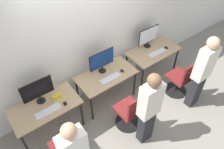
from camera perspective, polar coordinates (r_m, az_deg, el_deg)
name	(u,v)px	position (r m, az deg, el deg)	size (l,w,h in m)	color
ground_plane	(116,107)	(4.59, 0.95, -8.58)	(20.00, 20.00, 0.00)	gray
wall_back	(91,34)	(4.09, -5.38, 10.47)	(12.00, 0.05, 2.80)	silver
desk_left	(46,109)	(3.95, -16.94, -8.61)	(1.17, 0.63, 0.70)	tan
monitor_left	(38,90)	(3.79, -18.88, -3.96)	(0.54, 0.15, 0.47)	black
keyboard_left	(48,111)	(3.79, -16.35, -9.18)	(0.44, 0.14, 0.02)	silver
mouse_left	(65,103)	(3.82, -12.16, -7.37)	(0.06, 0.09, 0.03)	black
desk_center	(106,78)	(4.29, -1.51, -0.81)	(1.17, 0.63, 0.70)	tan
monitor_center	(102,60)	(4.14, -2.69, 3.68)	(0.54, 0.15, 0.47)	black
keyboard_center	(110,78)	(4.15, -0.44, -0.99)	(0.44, 0.14, 0.02)	silver
mouse_center	(122,71)	(4.30, 2.66, 0.99)	(0.06, 0.09, 0.03)	black
office_chair_center	(130,113)	(4.06, 4.81, -9.94)	(0.48, 0.48, 0.90)	black
person_center	(149,108)	(3.54, 9.61, -8.66)	(0.36, 0.21, 1.59)	#232328
desk_right	(153,53)	(4.95, 10.66, 5.45)	(1.17, 0.63, 0.70)	tan
monitor_right	(149,36)	(4.86, 9.52, 9.88)	(0.54, 0.15, 0.47)	black
keyboard_right	(157,53)	(4.84, 11.77, 5.57)	(0.44, 0.14, 0.02)	silver
mouse_right	(166,48)	(5.02, 13.96, 6.85)	(0.06, 0.09, 0.03)	black
office_chair_right	(181,80)	(4.81, 17.46, -1.47)	(0.48, 0.48, 0.90)	black
person_right	(202,71)	(4.34, 22.50, 0.74)	(0.36, 0.22, 1.65)	#232328
placard_left	(57,96)	(3.92, -14.13, -5.59)	(0.16, 0.03, 0.08)	yellow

